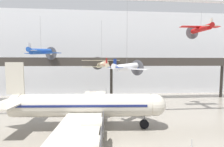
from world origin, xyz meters
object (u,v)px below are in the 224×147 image
Objects in this scene: suspended_plane_red_highwing at (201,29)px; stanchion_barrier at (192,145)px; suspended_plane_cream_biplane at (102,64)px; airliner_silver_main at (81,106)px; suspended_plane_blue_trainer at (41,52)px; suspended_plane_white_twin at (127,67)px.

suspended_plane_red_highwing is 6.92× the size of stanchion_barrier.
airliner_silver_main is at bearing 149.06° from suspended_plane_cream_biplane.
suspended_plane_cream_biplane is at bearing 117.17° from stanchion_barrier.
suspended_plane_cream_biplane is at bearing 80.53° from airliner_silver_main.
suspended_plane_blue_trainer is at bearing 82.33° from suspended_plane_red_highwing.
suspended_plane_blue_trainer reaches higher than suspended_plane_white_twin.
suspended_plane_cream_biplane reaches higher than suspended_plane_white_twin.
suspended_plane_white_twin is 11.92m from suspended_plane_cream_biplane.
suspended_plane_red_highwing is 31.96m from suspended_plane_blue_trainer.
suspended_plane_blue_trainer is (-31.31, 4.93, -4.09)m from suspended_plane_red_highwing.
suspended_plane_white_twin is 19.16m from suspended_plane_blue_trainer.
suspended_plane_white_twin is at bearing 19.77° from airliner_silver_main.
suspended_plane_cream_biplane reaches higher than stanchion_barrier.
suspended_plane_red_highwing is at bearing 19.89° from airliner_silver_main.
suspended_plane_blue_trainer is at bearing 133.29° from airliner_silver_main.
suspended_plane_blue_trainer reaches higher than airliner_silver_main.
suspended_plane_blue_trainer is 0.80× the size of suspended_plane_cream_biplane.
airliner_silver_main is at bearing 155.52° from suspended_plane_white_twin.
stanchion_barrier is (12.81, -5.77, -3.08)m from airliner_silver_main.
suspended_plane_white_twin is at bearing 107.95° from suspended_plane_red_highwing.
suspended_plane_cream_biplane is 10.32× the size of stanchion_barrier.
suspended_plane_cream_biplane is (-18.71, 6.83, -6.80)m from suspended_plane_red_highwing.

